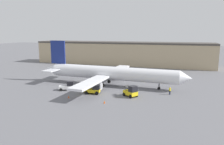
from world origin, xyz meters
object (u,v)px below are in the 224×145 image
object	(u,v)px
safety_cone_near	(69,97)
safety_cone_far	(104,102)
pushback_tug	(68,86)
airplane	(108,73)
belt_loader_truck	(131,91)
ground_crew_worker	(170,90)
baggage_tug	(94,90)

from	to	relation	value
safety_cone_near	safety_cone_far	bearing A→B (deg)	-6.16
pushback_tug	safety_cone_near	bearing A→B (deg)	-82.91
airplane	belt_loader_truck	xyz separation A→B (m)	(8.36, -8.66, -2.12)
ground_crew_worker	safety_cone_near	bearing A→B (deg)	-162.17
airplane	safety_cone_near	world-z (taller)	airplane
airplane	belt_loader_truck	world-z (taller)	airplane
baggage_tug	safety_cone_near	world-z (taller)	baggage_tug
ground_crew_worker	safety_cone_far	world-z (taller)	ground_crew_worker
ground_crew_worker	pushback_tug	xyz separation A→B (m)	(-24.21, -3.88, 0.05)
airplane	ground_crew_worker	distance (m)	17.10
ground_crew_worker	pushback_tug	size ratio (longest dim) A/B	0.47
airplane	baggage_tug	size ratio (longest dim) A/B	11.11
ground_crew_worker	safety_cone_far	distance (m)	16.08
ground_crew_worker	safety_cone_near	xyz separation A→B (m)	(-20.72, -9.65, -0.70)
belt_loader_truck	safety_cone_far	distance (m)	7.41
safety_cone_far	safety_cone_near	bearing A→B (deg)	173.84
pushback_tug	safety_cone_near	size ratio (longest dim) A/B	7.00
airplane	pushback_tug	xyz separation A→B (m)	(-7.81, -8.10, -2.30)
baggage_tug	safety_cone_far	distance (m)	7.39
airplane	safety_cone_near	distance (m)	14.84
ground_crew_worker	belt_loader_truck	world-z (taller)	belt_loader_truck
airplane	belt_loader_truck	size ratio (longest dim) A/B	11.54
belt_loader_truck	safety_cone_far	bearing A→B (deg)	-88.13
airplane	ground_crew_worker	xyz separation A→B (m)	(16.40, -4.22, -2.34)
ground_crew_worker	baggage_tug	world-z (taller)	baggage_tug
ground_crew_worker	pushback_tug	world-z (taller)	pushback_tug
baggage_tug	pushback_tug	world-z (taller)	pushback_tug
ground_crew_worker	pushback_tug	distance (m)	24.52
safety_cone_near	safety_cone_far	world-z (taller)	same
safety_cone_near	belt_loader_truck	bearing A→B (deg)	22.38
ground_crew_worker	safety_cone_near	size ratio (longest dim) A/B	3.31
ground_crew_worker	belt_loader_truck	distance (m)	9.19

